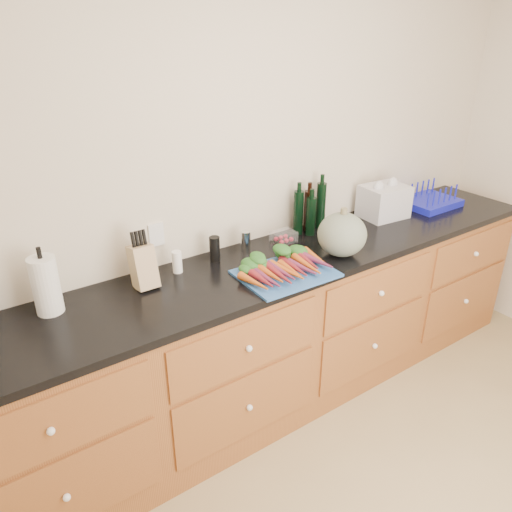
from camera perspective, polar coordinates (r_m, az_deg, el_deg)
wall_back at (r=2.82m, az=-0.71°, el=8.77°), size 4.10×0.05×2.60m
cabinets at (r=2.96m, az=3.03°, el=-8.79°), size 3.60×0.64×0.90m
countertop at (r=2.72m, az=3.20°, el=-0.57°), size 3.64×0.62×0.04m
cutting_board at (r=2.53m, az=3.41°, el=-2.00°), size 0.48×0.37×0.01m
carrots at (r=2.54m, az=2.94°, el=-1.09°), size 0.45×0.31×0.06m
squash at (r=2.73m, az=9.81°, el=2.44°), size 0.27×0.27×0.24m
paper_towel at (r=2.34m, az=-22.89°, el=-3.12°), size 0.12×0.12×0.26m
knife_block at (r=2.44m, az=-12.76°, el=-1.18°), size 0.10×0.10×0.21m
grinder_salt at (r=2.56m, az=-9.01°, el=-0.67°), size 0.05×0.05×0.12m
grinder_pepper at (r=2.65m, az=-4.74°, el=0.78°), size 0.06×0.06×0.14m
canister_chrome at (r=2.75m, az=-1.20°, el=1.63°), size 0.05×0.05×0.12m
tomato_box at (r=2.89m, az=3.18°, el=2.20°), size 0.13×0.11×0.06m
bottles at (r=3.02m, az=6.18°, el=5.14°), size 0.24×0.12×0.28m
grocery_bag at (r=3.34m, az=14.41°, el=6.05°), size 0.30×0.25×0.21m
dish_rack at (r=3.66m, az=19.22°, el=6.03°), size 0.37×0.30×0.15m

